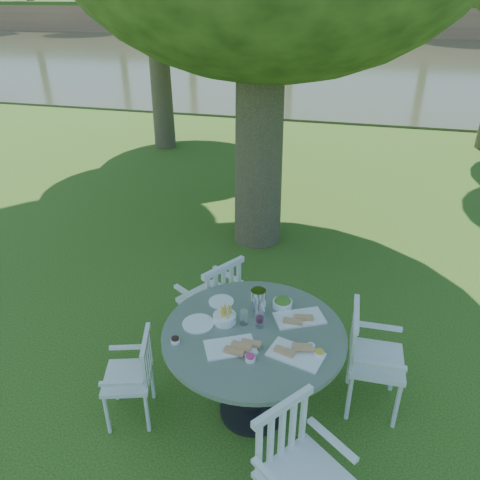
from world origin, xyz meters
name	(u,v)px	position (x,y,z in m)	size (l,w,h in m)	color
ground	(236,315)	(0.00, 0.00, 0.00)	(140.00, 140.00, 0.00)	#1F400D
table	(254,348)	(0.49, -1.27, 0.70)	(1.43, 1.43, 0.86)	black
chair_ne	(365,352)	(1.36, -0.93, 0.56)	(0.46, 0.49, 0.95)	silver
chair_nw	(216,297)	(-0.06, -0.51, 0.58)	(0.66, 0.67, 0.98)	silver
chair_sw	(137,372)	(-0.42, -1.53, 0.48)	(0.49, 0.50, 0.81)	silver
chair_se	(293,460)	(0.93, -2.09, 0.57)	(0.66, 0.66, 0.96)	silver
tableware	(255,319)	(0.48, -1.17, 0.91)	(1.15, 0.87, 0.24)	white
river	(346,60)	(0.00, 23.00, 0.00)	(100.00, 28.00, 0.12)	#353922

